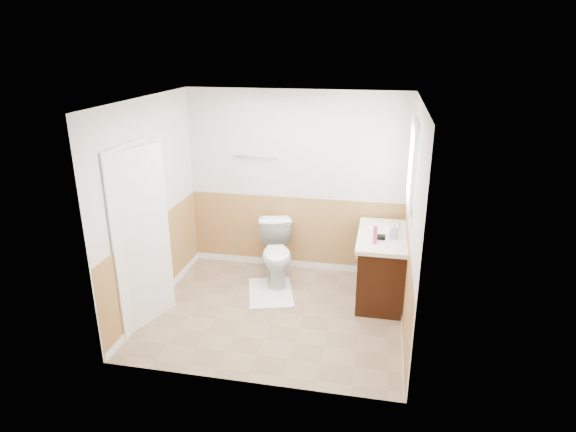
% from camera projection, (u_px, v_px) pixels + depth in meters
% --- Properties ---
extents(floor, '(3.00, 3.00, 0.00)m').
position_uv_depth(floor, '(276.00, 312.00, 5.87)').
color(floor, '#8C7051').
rests_on(floor, ground).
extents(ceiling, '(3.00, 3.00, 0.00)m').
position_uv_depth(ceiling, '(274.00, 100.00, 5.02)').
color(ceiling, white).
rests_on(ceiling, floor).
extents(wall_back, '(3.00, 0.00, 3.00)m').
position_uv_depth(wall_back, '(296.00, 183.00, 6.64)').
color(wall_back, silver).
rests_on(wall_back, floor).
extents(wall_front, '(3.00, 0.00, 3.00)m').
position_uv_depth(wall_front, '(242.00, 264.00, 4.24)').
color(wall_front, silver).
rests_on(wall_front, floor).
extents(wall_left, '(0.00, 3.00, 3.00)m').
position_uv_depth(wall_left, '(150.00, 206.00, 5.72)').
color(wall_left, silver).
rests_on(wall_left, floor).
extents(wall_right, '(0.00, 3.00, 3.00)m').
position_uv_depth(wall_right, '(413.00, 224.00, 5.17)').
color(wall_right, silver).
rests_on(wall_right, floor).
extents(wainscot_back, '(3.00, 0.00, 3.00)m').
position_uv_depth(wainscot_back, '(295.00, 234.00, 6.89)').
color(wainscot_back, '#B9874A').
rests_on(wainscot_back, floor).
extents(wainscot_front, '(3.00, 0.00, 3.00)m').
position_uv_depth(wainscot_front, '(245.00, 336.00, 4.51)').
color(wainscot_front, '#B9874A').
rests_on(wainscot_front, floor).
extents(wainscot_left, '(0.00, 2.60, 2.60)m').
position_uv_depth(wainscot_left, '(157.00, 264.00, 5.97)').
color(wainscot_left, '#B9874A').
rests_on(wainscot_left, floor).
extents(wainscot_right, '(0.00, 2.60, 2.60)m').
position_uv_depth(wainscot_right, '(406.00, 287.00, 5.42)').
color(wainscot_right, '#B9874A').
rests_on(wainscot_right, floor).
extents(toilet, '(0.65, 0.88, 0.80)m').
position_uv_depth(toilet, '(277.00, 253.00, 6.52)').
color(toilet, white).
rests_on(toilet, floor).
extents(bath_mat, '(0.75, 0.92, 0.02)m').
position_uv_depth(bath_mat, '(271.00, 292.00, 6.30)').
color(bath_mat, white).
rests_on(bath_mat, floor).
extents(vanity_cabinet, '(0.55, 1.10, 0.80)m').
position_uv_depth(vanity_cabinet, '(381.00, 268.00, 6.10)').
color(vanity_cabinet, black).
rests_on(vanity_cabinet, floor).
extents(vanity_knob_left, '(0.03, 0.03, 0.03)m').
position_uv_depth(vanity_knob_left, '(357.00, 258.00, 6.01)').
color(vanity_knob_left, silver).
rests_on(vanity_knob_left, vanity_cabinet).
extents(vanity_knob_right, '(0.03, 0.03, 0.03)m').
position_uv_depth(vanity_knob_right, '(358.00, 252.00, 6.19)').
color(vanity_knob_right, silver).
rests_on(vanity_knob_right, vanity_cabinet).
extents(countertop, '(0.60, 1.15, 0.05)m').
position_uv_depth(countertop, '(383.00, 236.00, 5.96)').
color(countertop, white).
rests_on(countertop, vanity_cabinet).
extents(sink_basin, '(0.36, 0.36, 0.02)m').
position_uv_depth(sink_basin, '(384.00, 229.00, 6.08)').
color(sink_basin, white).
rests_on(sink_basin, countertop).
extents(faucet, '(0.02, 0.02, 0.14)m').
position_uv_depth(faucet, '(399.00, 226.00, 6.03)').
color(faucet, silver).
rests_on(faucet, countertop).
extents(lotion_bottle, '(0.05, 0.05, 0.22)m').
position_uv_depth(lotion_bottle, '(375.00, 235.00, 5.64)').
color(lotion_bottle, '#D93874').
rests_on(lotion_bottle, countertop).
extents(soap_dispenser, '(0.10, 0.10, 0.18)m').
position_uv_depth(soap_dispenser, '(394.00, 231.00, 5.81)').
color(soap_dispenser, '#949EA7').
rests_on(soap_dispenser, countertop).
extents(hair_dryer_body, '(0.14, 0.07, 0.07)m').
position_uv_depth(hair_dryer_body, '(379.00, 237.00, 5.79)').
color(hair_dryer_body, black).
rests_on(hair_dryer_body, countertop).
extents(hair_dryer_handle, '(0.03, 0.03, 0.07)m').
position_uv_depth(hair_dryer_handle, '(377.00, 238.00, 5.82)').
color(hair_dryer_handle, black).
rests_on(hair_dryer_handle, countertop).
extents(mirror_panel, '(0.02, 0.35, 0.90)m').
position_uv_depth(mirror_panel, '(409.00, 171.00, 6.08)').
color(mirror_panel, silver).
rests_on(mirror_panel, wall_right).
extents(window_frame, '(0.04, 0.80, 1.00)m').
position_uv_depth(window_frame, '(412.00, 165.00, 5.55)').
color(window_frame, white).
rests_on(window_frame, wall_right).
extents(window_glass, '(0.01, 0.70, 0.90)m').
position_uv_depth(window_glass, '(413.00, 165.00, 5.54)').
color(window_glass, white).
rests_on(window_glass, wall_right).
extents(door, '(0.29, 0.78, 2.04)m').
position_uv_depth(door, '(142.00, 239.00, 5.36)').
color(door, white).
rests_on(door, wall_left).
extents(door_frame, '(0.02, 0.92, 2.10)m').
position_uv_depth(door_frame, '(136.00, 238.00, 5.38)').
color(door_frame, white).
rests_on(door_frame, wall_left).
extents(door_knob, '(0.06, 0.06, 0.06)m').
position_uv_depth(door_knob, '(161.00, 234.00, 5.68)').
color(door_knob, silver).
rests_on(door_knob, door).
extents(towel_bar, '(0.62, 0.02, 0.02)m').
position_uv_depth(towel_bar, '(255.00, 157.00, 6.58)').
color(towel_bar, silver).
rests_on(towel_bar, wall_back).
extents(tp_holder_bar, '(0.14, 0.02, 0.02)m').
position_uv_depth(tp_holder_bar, '(288.00, 222.00, 6.78)').
color(tp_holder_bar, silver).
rests_on(tp_holder_bar, wall_back).
extents(tp_roll, '(0.10, 0.11, 0.11)m').
position_uv_depth(tp_roll, '(288.00, 222.00, 6.78)').
color(tp_roll, white).
rests_on(tp_roll, tp_holder_bar).
extents(tp_sheet, '(0.10, 0.01, 0.16)m').
position_uv_depth(tp_sheet, '(288.00, 229.00, 6.82)').
color(tp_sheet, white).
rests_on(tp_sheet, tp_roll).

